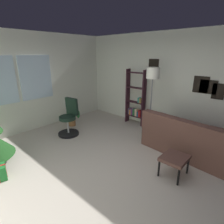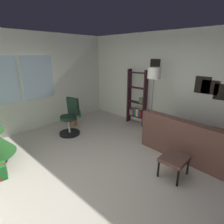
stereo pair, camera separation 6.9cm
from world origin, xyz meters
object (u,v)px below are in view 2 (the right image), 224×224
object	(u,v)px
footstool	(174,160)
bookshelf	(137,101)
office_chair	(70,120)
floor_lamp	(154,79)
couch	(195,141)
potted_plant	(74,116)

from	to	relation	value
footstool	bookshelf	xyz separation A→B (m)	(1.66, 2.02, 0.41)
office_chair	floor_lamp	bearing A→B (deg)	-47.90
footstool	office_chair	xyz separation A→B (m)	(-0.22, 2.90, 0.07)
couch	office_chair	size ratio (longest dim) A/B	2.00
couch	floor_lamp	bearing A→B (deg)	79.34
couch	office_chair	distance (m)	3.15
couch	footstool	world-z (taller)	couch
couch	bookshelf	distance (m)	2.16
couch	footstool	xyz separation A→B (m)	(-1.02, -0.00, 0.02)
office_chair	bookshelf	size ratio (longest dim) A/B	0.59
office_chair	potted_plant	world-z (taller)	office_chair
couch	potted_plant	size ratio (longest dim) A/B	2.94
bookshelf	floor_lamp	size ratio (longest dim) A/B	0.94
bookshelf	potted_plant	size ratio (longest dim) A/B	2.49
couch	floor_lamp	distance (m)	1.77
office_chair	bookshelf	distance (m)	2.10
office_chair	potted_plant	size ratio (longest dim) A/B	1.47
bookshelf	floor_lamp	xyz separation A→B (m)	(-0.40, -0.76, 0.79)
office_chair	floor_lamp	world-z (taller)	floor_lamp
couch	potted_plant	bearing A→B (deg)	103.43
footstool	bookshelf	distance (m)	2.64
bookshelf	office_chair	bearing A→B (deg)	154.96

